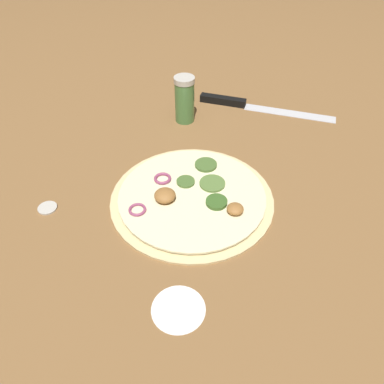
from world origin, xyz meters
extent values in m
plane|color=brown|center=(0.00, 0.00, 0.00)|extent=(3.00, 3.00, 0.00)
cylinder|color=beige|center=(0.00, 0.00, 0.00)|extent=(0.30, 0.30, 0.01)
cylinder|color=beige|center=(0.00, 0.00, 0.01)|extent=(0.27, 0.27, 0.00)
ellipsoid|color=#996633|center=(0.03, 0.08, 0.02)|extent=(0.03, 0.03, 0.01)
cylinder|color=#567538|center=(-0.04, 0.03, 0.01)|extent=(0.05, 0.05, 0.00)
cylinder|color=#385B23|center=(0.01, 0.05, 0.02)|extent=(0.04, 0.04, 0.01)
ellipsoid|color=#996633|center=(0.02, -0.04, 0.02)|extent=(0.04, 0.04, 0.02)
cylinder|color=#47662D|center=(-0.09, 0.01, 0.01)|extent=(0.04, 0.04, 0.01)
torus|color=#934266|center=(-0.03, -0.06, 0.02)|extent=(0.03, 0.03, 0.01)
cylinder|color=#47662D|center=(-0.03, -0.02, 0.01)|extent=(0.04, 0.04, 0.00)
torus|color=#934266|center=(0.06, -0.08, 0.01)|extent=(0.03, 0.03, 0.01)
cube|color=silver|center=(-0.35, 0.16, 0.00)|extent=(0.04, 0.22, 0.00)
cube|color=black|center=(-0.36, -0.01, 0.01)|extent=(0.03, 0.12, 0.02)
cylinder|color=#4C7F42|center=(-0.26, -0.08, 0.05)|extent=(0.05, 0.05, 0.10)
cylinder|color=beige|center=(-0.26, -0.08, 0.10)|extent=(0.05, 0.05, 0.01)
cylinder|color=beige|center=(0.09, -0.25, 0.00)|extent=(0.03, 0.03, 0.01)
cylinder|color=white|center=(0.22, 0.04, 0.00)|extent=(0.08, 0.08, 0.00)
camera|label=1|loc=(0.49, 0.12, 0.48)|focal=35.00mm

